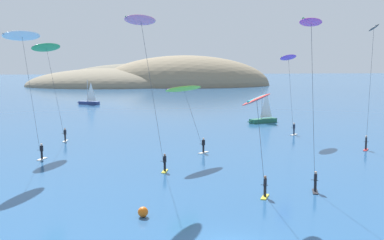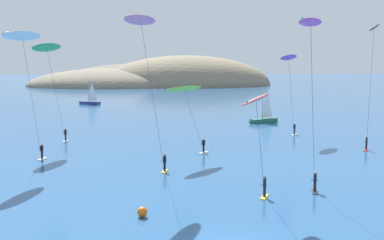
% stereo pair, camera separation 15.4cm
% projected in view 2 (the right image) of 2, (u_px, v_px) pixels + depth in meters
% --- Properties ---
extents(headland_island, '(95.03, 56.13, 23.44)m').
position_uv_depth(headland_island, '(154.00, 85.00, 192.35)').
color(headland_island, '#6B6656').
rests_on(headland_island, ground).
extents(sailboat_near, '(5.79, 3.35, 5.70)m').
position_uv_depth(sailboat_near, '(262.00, 119.00, 79.19)').
color(sailboat_near, '#23664C').
rests_on(sailboat_near, ground).
extents(sailboat_far, '(5.73, 3.52, 5.70)m').
position_uv_depth(sailboat_far, '(89.00, 102.00, 111.16)').
color(sailboat_far, navy).
rests_on(sailboat_far, ground).
extents(kitesurfer_black, '(3.81, 7.34, 14.15)m').
position_uv_depth(kitesurfer_black, '(373.00, 40.00, 50.43)').
color(kitesurfer_black, red).
rests_on(kitesurfer_black, ground).
extents(kitesurfer_magenta, '(4.30, 6.77, 13.36)m').
position_uv_depth(kitesurfer_magenta, '(311.00, 38.00, 33.68)').
color(kitesurfer_magenta, '#2D2D33').
rests_on(kitesurfer_magenta, ground).
extents(kitesurfer_purple, '(4.27, 4.61, 11.16)m').
position_uv_depth(kitesurfer_purple, '(289.00, 65.00, 63.70)').
color(kitesurfer_purple, silver).
rests_on(kitesurfer_purple, ground).
extents(kitesurfer_pink, '(4.11, 7.63, 14.13)m').
position_uv_depth(kitesurfer_pink, '(143.00, 35.00, 39.72)').
color(kitesurfer_pink, yellow).
rests_on(kitesurfer_pink, ground).
extents(kitesurfer_green, '(3.48, 7.28, 12.43)m').
position_uv_depth(kitesurfer_green, '(48.00, 53.00, 57.01)').
color(kitesurfer_green, silver).
rests_on(kitesurfer_green, ground).
extents(kitesurfer_white, '(3.31, 6.47, 13.29)m').
position_uv_depth(kitesurfer_white, '(24.00, 44.00, 46.83)').
color(kitesurfer_white, silver).
rests_on(kitesurfer_white, ground).
extents(kitesurfer_lime, '(5.51, 5.66, 7.80)m').
position_uv_depth(kitesurfer_lime, '(186.00, 94.00, 50.77)').
color(kitesurfer_lime, silver).
rests_on(kitesurfer_lime, ground).
extents(kitesurfer_red, '(4.14, 7.52, 8.30)m').
position_uv_depth(kitesurfer_red, '(257.00, 106.00, 32.33)').
color(kitesurfer_red, yellow).
rests_on(kitesurfer_red, ground).
extents(marker_buoy, '(0.70, 0.70, 0.70)m').
position_uv_depth(marker_buoy, '(142.00, 212.00, 32.27)').
color(marker_buoy, orange).
rests_on(marker_buoy, ground).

